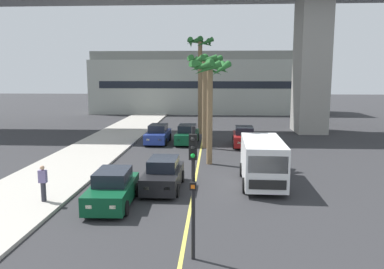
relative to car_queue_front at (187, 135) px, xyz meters
name	(u,v)px	position (x,y,z in m)	size (l,w,h in m)	color
sidewalk_left	(43,182)	(-6.77, -12.47, -0.65)	(4.80, 80.00, 0.15)	#ADA89E
lane_stripe_center	(200,154)	(1.23, -4.47, -0.72)	(0.14, 56.00, 0.01)	#DBCC4C
pier_building_backdrop	(208,83)	(1.23, 26.62, 3.69)	(34.02, 8.04, 8.95)	#ADB2A8
car_queue_front	(187,135)	(0.00, 0.00, 0.00)	(1.92, 4.14, 1.56)	#0C4728
car_queue_second	(244,137)	(4.65, -0.92, 0.00)	(1.95, 4.16, 1.56)	maroon
car_queue_third	(113,189)	(-2.22, -15.53, 0.00)	(1.94, 4.15, 1.56)	#0C4728
car_queue_fourth	(163,175)	(-0.31, -12.97, 0.00)	(1.89, 4.13, 1.56)	black
car_queue_fifth	(158,135)	(-2.46, 0.03, 0.00)	(1.90, 4.14, 1.56)	navy
delivery_van	(262,160)	(4.75, -11.91, 0.57)	(2.26, 5.29, 2.36)	white
traffic_light_median_near	(193,175)	(1.60, -20.47, 1.99)	(0.24, 0.37, 4.20)	black
palm_tree_near_median	(210,79)	(1.93, -7.35, 4.70)	(2.76, 2.77, 6.69)	brown
palm_tree_mid_median	(200,60)	(0.86, 5.34, 6.37)	(2.73, 2.82, 9.26)	brown
palm_tree_far_median	(205,72)	(1.49, -1.90, 5.14)	(2.83, 2.83, 7.26)	brown
pedestrian_near_crosswalk	(43,183)	(-5.29, -15.64, 0.28)	(0.34, 0.22, 1.62)	#2D2D38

